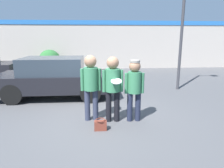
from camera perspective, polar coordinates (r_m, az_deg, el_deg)
The scene contains 9 objects.
ground_plane at distance 5.84m, azimuth -2.83°, elevation -9.25°, with size 56.00×56.00×0.00m, color #4C4C4F.
storefront_building at distance 14.74m, azimuth -4.03°, elevation 11.14°, with size 24.00×0.22×3.42m.
person_left at distance 5.31m, azimuth -6.06°, elevation 0.65°, with size 0.55×0.38×1.78m.
person_middle_with_frisbee at distance 5.21m, azimuth 0.22°, elevation 0.26°, with size 0.55×0.59×1.75m.
person_right at distance 5.29m, azimuth 6.41°, elevation -0.33°, with size 0.52×0.35×1.66m.
parked_car_near at distance 7.87m, azimuth -15.92°, elevation 1.90°, with size 4.25×1.93×1.51m.
street_lamp at distance 9.22m, azimuth 21.03°, elevation 19.66°, with size 1.21×0.35×5.54m.
shrub at distance 14.24m, azimuth -17.33°, elevation 6.44°, with size 1.46×1.46×1.46m.
handbag at distance 4.99m, azimuth -3.32°, elevation -11.60°, with size 0.30×0.23×0.28m.
Camera 1 is at (-0.14, -5.40, 2.21)m, focal length 32.00 mm.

